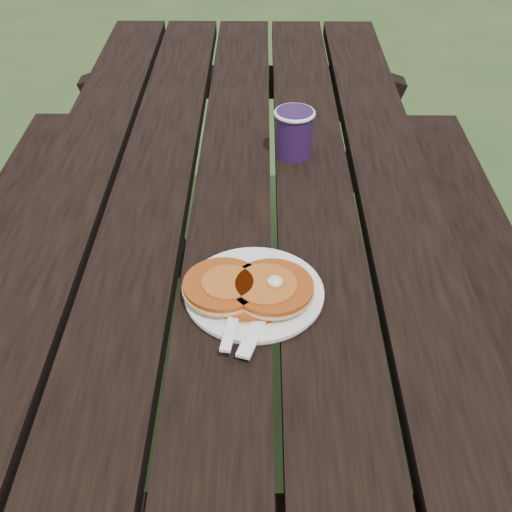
{
  "coord_description": "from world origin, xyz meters",
  "views": [
    {
      "loc": [
        0.05,
        -1.0,
        1.4
      ],
      "look_at": [
        0.05,
        -0.26,
        0.8
      ],
      "focal_mm": 45.0,
      "sensor_mm": 36.0,
      "label": 1
    }
  ],
  "objects_px": {
    "picnic_table": "(236,333)",
    "plate": "(254,293)",
    "pancake_stack": "(249,288)",
    "coffee_cup": "(294,130)"
  },
  "relations": [
    {
      "from": "picnic_table",
      "to": "plate",
      "type": "distance_m",
      "value": 0.49
    },
    {
      "from": "picnic_table",
      "to": "pancake_stack",
      "type": "xyz_separation_m",
      "value": [
        0.04,
        -0.3,
        0.41
      ]
    },
    {
      "from": "pancake_stack",
      "to": "picnic_table",
      "type": "bearing_deg",
      "value": 96.85
    },
    {
      "from": "picnic_table",
      "to": "pancake_stack",
      "type": "bearing_deg",
      "value": -83.15
    },
    {
      "from": "coffee_cup",
      "to": "pancake_stack",
      "type": "bearing_deg",
      "value": -100.55
    },
    {
      "from": "plate",
      "to": "coffee_cup",
      "type": "bearing_deg",
      "value": 80.15
    },
    {
      "from": "pancake_stack",
      "to": "coffee_cup",
      "type": "relative_size",
      "value": 2.03
    },
    {
      "from": "picnic_table",
      "to": "coffee_cup",
      "type": "bearing_deg",
      "value": 47.28
    },
    {
      "from": "picnic_table",
      "to": "plate",
      "type": "bearing_deg",
      "value": -81.49
    },
    {
      "from": "picnic_table",
      "to": "coffee_cup",
      "type": "distance_m",
      "value": 0.47
    }
  ]
}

